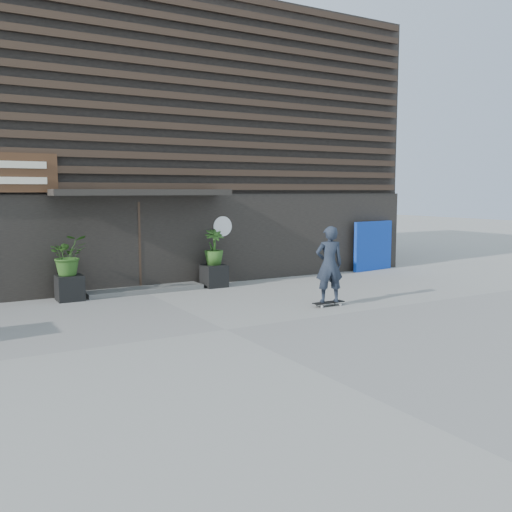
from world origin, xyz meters
TOP-DOWN VIEW (x-y plane):
  - ground at (0.00, 0.00)m, footprint 80.00×80.00m
  - entrance_step at (0.00, 4.60)m, footprint 3.00×0.80m
  - planter_pot_left at (-1.90, 4.40)m, footprint 0.60×0.60m
  - bamboo_left at (-1.90, 4.40)m, footprint 0.86×0.75m
  - planter_pot_right at (1.90, 4.40)m, footprint 0.60×0.60m
  - bamboo_right at (1.90, 4.40)m, footprint 0.54×0.54m
  - blue_tarp at (7.81, 4.70)m, footprint 1.71×0.36m
  - building at (-0.00, 9.96)m, footprint 18.00×11.00m
  - skateboarder at (3.00, 0.77)m, footprint 0.78×0.60m

SIDE VIEW (x-z plane):
  - ground at x=0.00m, z-range 0.00..0.00m
  - entrance_step at x=0.00m, z-range 0.00..0.12m
  - planter_pot_left at x=-1.90m, z-range 0.00..0.60m
  - planter_pot_right at x=1.90m, z-range 0.00..0.60m
  - blue_tarp at x=7.81m, z-range 0.00..1.60m
  - skateboarder at x=3.00m, z-range 0.04..1.85m
  - bamboo_left at x=-1.90m, z-range 0.60..1.56m
  - bamboo_right at x=1.90m, z-range 0.60..1.56m
  - building at x=0.00m, z-range -0.01..7.99m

